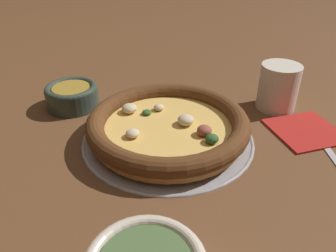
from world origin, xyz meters
name	(u,v)px	position (x,y,z in m)	size (l,w,h in m)	color
ground_plane	(168,138)	(0.00, 0.00, 0.00)	(3.00, 3.00, 0.00)	brown
pizza_tray	(168,137)	(0.00, 0.00, 0.00)	(0.31, 0.31, 0.01)	#9E9EA3
pizza	(168,125)	(0.00, 0.00, 0.03)	(0.29, 0.29, 0.04)	#BC7F42
bowl_near	(72,95)	(0.23, -0.08, 0.03)	(0.11, 0.11, 0.05)	#334238
drinking_cup	(278,87)	(-0.20, -0.17, 0.05)	(0.08, 0.08, 0.10)	silver
napkin	(306,130)	(-0.25, -0.08, 0.00)	(0.16, 0.16, 0.01)	#B2231E
fork	(333,156)	(-0.29, 0.00, 0.00)	(0.06, 0.19, 0.00)	#B7B7BC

